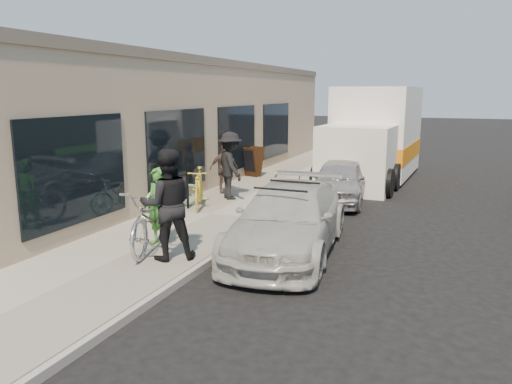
% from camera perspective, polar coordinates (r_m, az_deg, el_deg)
% --- Properties ---
extents(ground, '(120.00, 120.00, 0.00)m').
position_cam_1_polar(ground, '(9.28, -2.73, -8.59)').
color(ground, black).
rests_on(ground, ground).
extents(sidewalk, '(3.00, 34.00, 0.15)m').
position_cam_1_polar(sidewalk, '(12.69, -5.25, -2.80)').
color(sidewalk, '#9E9A8E').
rests_on(sidewalk, ground).
extents(curb, '(0.12, 34.00, 0.13)m').
position_cam_1_polar(curb, '(12.07, 1.31, -3.53)').
color(curb, '#A39D95').
rests_on(curb, ground).
extents(storefront, '(3.60, 20.00, 4.22)m').
position_cam_1_polar(storefront, '(18.27, -7.25, 7.97)').
color(storefront, tan).
rests_on(storefront, ground).
extents(bike_rack, '(0.21, 0.67, 0.96)m').
position_cam_1_polar(bike_rack, '(12.96, -8.77, 0.37)').
color(bike_rack, black).
rests_on(bike_rack, sidewalk).
extents(sandwich_board, '(0.81, 0.81, 1.07)m').
position_cam_1_polar(sandwich_board, '(18.14, -0.48, 3.51)').
color(sandwich_board, black).
rests_on(sandwich_board, sidewalk).
extents(sedan_white, '(2.35, 4.80, 1.38)m').
position_cam_1_polar(sedan_white, '(9.94, 3.71, -3.18)').
color(sedan_white, '#B8B8B3').
rests_on(sedan_white, ground).
extents(sedan_silver, '(1.84, 3.82, 1.26)m').
position_cam_1_polar(sedan_silver, '(14.73, 9.53, 1.27)').
color(sedan_silver, '#A2A1A7').
rests_on(sedan_silver, ground).
extents(moving_truck, '(2.82, 6.92, 3.35)m').
position_cam_1_polar(moving_truck, '(18.96, 13.36, 5.95)').
color(moving_truck, white).
rests_on(moving_truck, ground).
extents(tandem_bike, '(1.40, 2.47, 1.23)m').
position_cam_1_polar(tandem_bike, '(9.89, -11.62, -2.93)').
color(tandem_bike, '#B4B4B6').
rests_on(tandem_bike, sidewalk).
extents(woman_rider, '(0.62, 0.46, 1.57)m').
position_cam_1_polar(woman_rider, '(10.06, -11.07, -1.68)').
color(woman_rider, '#3C8E2F').
rests_on(woman_rider, sidewalk).
extents(man_standing, '(1.25, 1.21, 2.03)m').
position_cam_1_polar(man_standing, '(9.15, -10.09, -1.43)').
color(man_standing, black).
rests_on(man_standing, sidewalk).
extents(cruiser_bike_a, '(1.16, 1.62, 0.96)m').
position_cam_1_polar(cruiser_bike_a, '(12.26, -10.12, -0.77)').
color(cruiser_bike_a, '#90D7BC').
rests_on(cruiser_bike_a, sidewalk).
extents(cruiser_bike_b, '(1.18, 1.84, 0.91)m').
position_cam_1_polar(cruiser_bike_b, '(13.18, -9.44, -0.00)').
color(cruiser_bike_b, '#90D7BC').
rests_on(cruiser_bike_b, sidewalk).
extents(cruiser_bike_c, '(1.15, 1.81, 1.05)m').
position_cam_1_polar(cruiser_bike_c, '(13.30, -6.55, 0.49)').
color(cruiser_bike_c, yellow).
rests_on(cruiser_bike_c, sidewalk).
extents(bystander_a, '(1.39, 1.38, 1.92)m').
position_cam_1_polar(bystander_a, '(14.23, -2.96, 3.03)').
color(bystander_a, black).
rests_on(bystander_a, sidewalk).
extents(bystander_b, '(0.91, 0.84, 1.49)m').
position_cam_1_polar(bystander_b, '(15.16, -3.69, 2.71)').
color(bystander_b, brown).
rests_on(bystander_b, sidewalk).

